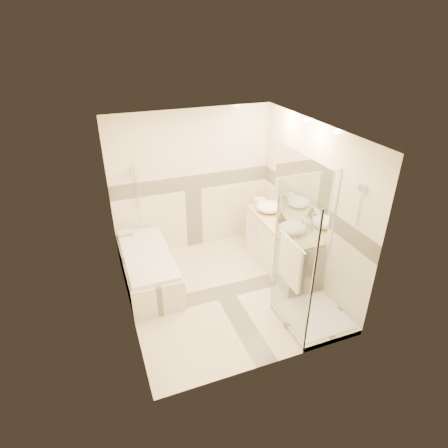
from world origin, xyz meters
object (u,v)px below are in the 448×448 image
object	(u,v)px
vanity	(281,245)
vessel_sink_far	(292,228)
amenity_bottle_b	(281,218)
bathtub	(148,266)
vessel_sink_near	(269,207)
shower_enclosure	(307,291)
amenity_bottle_a	(283,220)

from	to	relation	value
vanity	vessel_sink_far	xyz separation A→B (m)	(-0.02, -0.34, 0.50)
amenity_bottle_b	bathtub	bearing A→B (deg)	170.94
vanity	vessel_sink_near	xyz separation A→B (m)	(-0.02, 0.45, 0.51)
bathtub	shower_enclosure	world-z (taller)	shower_enclosure
amenity_bottle_a	bathtub	bearing A→B (deg)	169.40
bathtub	vessel_sink_far	size ratio (longest dim) A/B	4.19
amenity_bottle_a	shower_enclosure	bearing A→B (deg)	-102.58
bathtub	vessel_sink_near	size ratio (longest dim) A/B	3.97
vanity	vessel_sink_far	bearing A→B (deg)	-93.40
vessel_sink_near	vessel_sink_far	bearing A→B (deg)	-90.00
vessel_sink_near	amenity_bottle_b	distance (m)	0.44
vanity	shower_enclosure	world-z (taller)	shower_enclosure
shower_enclosure	vanity	bearing A→B (deg)	77.03
bathtub	amenity_bottle_b	world-z (taller)	amenity_bottle_b
bathtub	amenity_bottle_a	size ratio (longest dim) A/B	11.65
shower_enclosure	amenity_bottle_b	size ratio (longest dim) A/B	12.10
bathtub	amenity_bottle_a	xyz separation A→B (m)	(2.13, -0.40, 0.62)
vanity	vessel_sink_near	bearing A→B (deg)	92.54
bathtub	shower_enclosure	xyz separation A→B (m)	(1.86, -1.62, 0.20)
shower_enclosure	vessel_sink_far	xyz separation A→B (m)	(0.27, 0.93, 0.43)
bathtub	vessel_sink_far	bearing A→B (deg)	-17.86
bathtub	amenity_bottle_b	xyz separation A→B (m)	(2.13, -0.34, 0.63)
bathtub	shower_enclosure	distance (m)	2.47
vanity	shower_enclosure	size ratio (longest dim) A/B	0.79
vanity	amenity_bottle_b	world-z (taller)	amenity_bottle_b
vanity	amenity_bottle_a	size ratio (longest dim) A/B	11.10
vessel_sink_near	amenity_bottle_a	distance (m)	0.50
vanity	amenity_bottle_a	xyz separation A→B (m)	(-0.02, -0.05, 0.50)
shower_enclosure	vessel_sink_near	xyz separation A→B (m)	(0.27, 1.72, 0.43)
vessel_sink_far	amenity_bottle_a	world-z (taller)	vessel_sink_far
bathtub	amenity_bottle_a	world-z (taller)	amenity_bottle_a
shower_enclosure	vessel_sink_near	world-z (taller)	shower_enclosure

